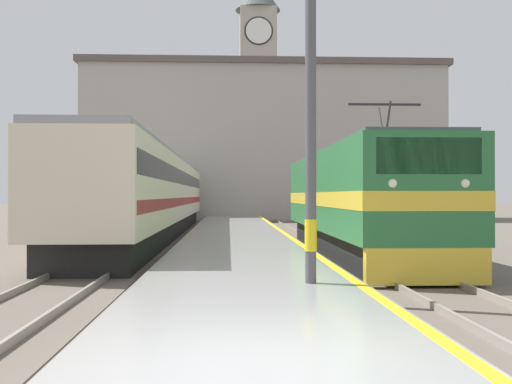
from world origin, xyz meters
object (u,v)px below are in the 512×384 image
Objects in this scene: passenger_train at (155,194)px; catenary_mast at (320,51)px; clock_tower at (258,89)px; locomotive_train at (356,201)px.

catenary_mast reaches higher than passenger_train.
clock_tower is at bearing 79.02° from passenger_train.
clock_tower reaches higher than passenger_train.
passenger_train is (-7.97, 9.61, 0.25)m from locomotive_train.
passenger_train is at bearing -100.98° from clock_tower.
locomotive_train is at bearing 73.58° from catenary_mast.
clock_tower is at bearing 88.44° from catenary_mast.
locomotive_train is 12.48m from passenger_train.
locomotive_train is 9.71m from catenary_mast.
clock_tower is at bearing 91.48° from locomotive_train.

